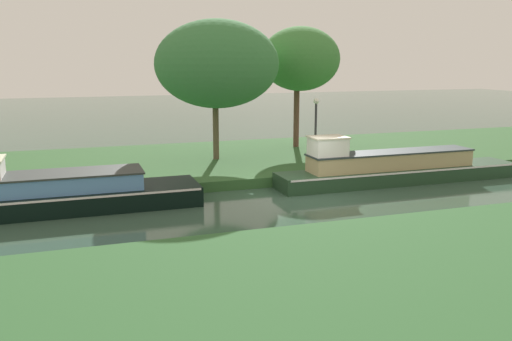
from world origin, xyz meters
TOP-DOWN VIEW (x-y plane):
  - ground_plane at (0.00, 0.00)m, footprint 120.00×120.00m
  - riverbank_far at (0.00, 7.00)m, footprint 72.00×10.00m
  - riverbank_near at (0.00, -9.00)m, footprint 72.00×10.00m
  - forest_barge at (4.21, 1.20)m, footprint 10.54×1.65m
  - black_narrowboat at (-8.25, 1.20)m, footprint 7.92×2.25m
  - willow_tree_left at (-1.79, 6.17)m, footprint 5.58×4.37m
  - willow_tree_centre at (3.18, 8.47)m, footprint 4.06×4.02m
  - lamp_post at (1.88, 3.69)m, footprint 0.24×0.24m
  - mooring_post_near at (3.87, 2.50)m, footprint 0.18×0.18m
  - mooring_post_far at (8.32, 2.50)m, footprint 0.19×0.19m

SIDE VIEW (x-z plane):
  - ground_plane at x=0.00m, z-range 0.00..0.00m
  - riverbank_far at x=0.00m, z-range 0.00..0.40m
  - riverbank_near at x=0.00m, z-range 0.00..0.40m
  - black_narrowboat at x=-8.25m, z-range -0.35..1.54m
  - forest_barge at x=4.21m, z-range -0.41..1.63m
  - mooring_post_near at x=3.87m, z-range 0.40..0.95m
  - mooring_post_far at x=8.32m, z-range 0.40..1.11m
  - lamp_post at x=1.88m, z-range 0.78..3.70m
  - willow_tree_left at x=-1.79m, z-range 1.59..7.90m
  - willow_tree_centre at x=3.18m, z-range 1.86..8.07m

